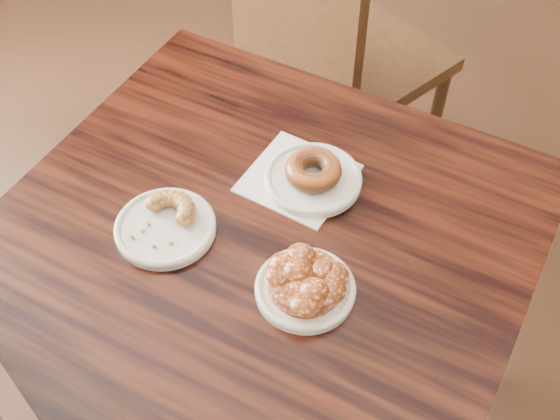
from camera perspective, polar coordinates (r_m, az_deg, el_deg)
The scene contains 9 objects.
cafe_table at distance 1.45m, azimuth -1.73°, elevation -11.64°, with size 0.85×0.85×0.75m, color black.
chair_far at distance 1.98m, azimuth 5.50°, elevation 12.13°, with size 0.49×0.49×0.90m, color black, non-canonical shape.
napkin at distance 1.23m, azimuth 1.50°, elevation 2.61°, with size 0.17×0.17×0.00m, color white.
plate_donut at distance 1.21m, azimuth 2.69°, elevation 2.51°, with size 0.17×0.17×0.01m, color white.
plate_cruller at distance 1.16m, azimuth -9.30°, elevation -1.45°, with size 0.17×0.17×0.01m, color silver.
plate_fritter at distance 1.08m, azimuth 2.06°, elevation -6.46°, with size 0.15×0.15×0.01m, color white.
glazed_donut at distance 1.20m, azimuth 2.73°, elevation 3.26°, with size 0.10×0.10×0.03m, color brown.
apple_fritter at distance 1.06m, azimuth 2.09°, elevation -5.71°, with size 0.16×0.16×0.04m, color #401C06, non-canonical shape.
cruller_fragment at distance 1.15m, azimuth -9.42°, elevation -0.82°, with size 0.10×0.10×0.03m, color #5D3912, non-canonical shape.
Camera 1 is at (0.10, -0.51, 1.65)m, focal length 45.00 mm.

